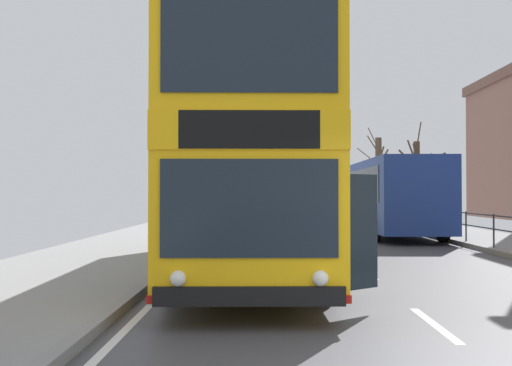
{
  "coord_description": "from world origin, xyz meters",
  "views": [
    {
      "loc": [
        -2.24,
        -4.86,
        1.71
      ],
      "look_at": [
        -2.36,
        5.95,
        1.9
      ],
      "focal_mm": 39.94,
      "sensor_mm": 36.0,
      "label": 1
    }
  ],
  "objects": [
    {
      "name": "pedestrian_railing_far_kerb",
      "position": [
        4.45,
        12.79,
        0.8
      ],
      "size": [
        0.05,
        33.57,
        0.97
      ],
      "color": "#2D3338",
      "rests_on": "ground"
    },
    {
      "name": "background_bus_far_lane",
      "position": [
        2.93,
        18.72,
        1.63
      ],
      "size": [
        2.71,
        10.7,
        2.97
      ],
      "color": "navy",
      "rests_on": "ground"
    },
    {
      "name": "double_decker_bus_main",
      "position": [
        -2.52,
        7.53,
        2.38
      ],
      "size": [
        3.39,
        11.06,
        4.55
      ],
      "color": "#F4B20F",
      "rests_on": "ground"
    },
    {
      "name": "bare_tree_far_00",
      "position": [
        6.52,
        27.45,
        2.6
      ],
      "size": [
        2.56,
        1.6,
        5.73
      ],
      "color": "#4C3D2D",
      "rests_on": "ground"
    },
    {
      "name": "bare_tree_far_01",
      "position": [
        5.55,
        33.38,
        2.9
      ],
      "size": [
        1.96,
        2.64,
        6.1
      ],
      "color": "brown",
      "rests_on": "ground"
    }
  ]
}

